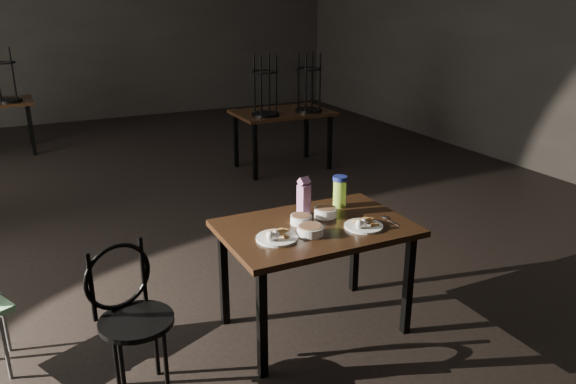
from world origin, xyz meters
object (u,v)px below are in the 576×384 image
main_table (315,237)px  bentwood_chair (130,308)px  juice_carton (304,198)px  water_bottle (340,191)px

main_table → bentwood_chair: bearing=-176.0°
juice_carton → bentwood_chair: size_ratio=0.32×
juice_carton → bentwood_chair: 1.30m
water_bottle → bentwood_chair: 1.59m
juice_carton → bentwood_chair: bearing=-167.8°
main_table → water_bottle: water_bottle is taller
main_table → water_bottle: (0.31, 0.23, 0.19)m
main_table → bentwood_chair: (-1.21, -0.08, -0.16)m
main_table → water_bottle: size_ratio=5.46×
water_bottle → bentwood_chair: bearing=-168.5°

